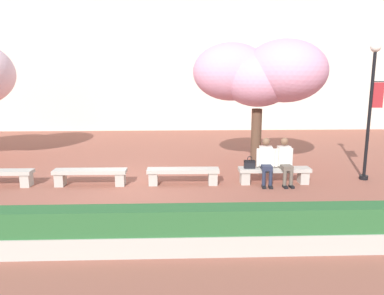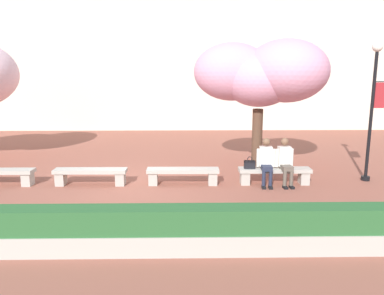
{
  "view_description": "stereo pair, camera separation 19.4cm",
  "coord_description": "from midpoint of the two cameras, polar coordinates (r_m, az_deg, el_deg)",
  "views": [
    {
      "loc": [
        1.14,
        -9.95,
        3.0
      ],
      "look_at": [
        1.52,
        0.2,
        1.0
      ],
      "focal_mm": 35.0,
      "sensor_mm": 36.0,
      "label": 1
    },
    {
      "loc": [
        1.34,
        -9.95,
        3.0
      ],
      "look_at": [
        1.52,
        0.2,
        1.0
      ],
      "focal_mm": 35.0,
      "sensor_mm": 36.0,
      "label": 2
    }
  ],
  "objects": [
    {
      "name": "ground_plane",
      "position": [
        10.47,
        -8.88,
        -5.65
      ],
      "size": [
        100.0,
        100.0,
        0.0
      ],
      "primitive_type": "plane",
      "color": "#8E5142"
    },
    {
      "name": "person_seated_left",
      "position": [
        10.42,
        10.69,
        -1.82
      ],
      "size": [
        0.51,
        0.7,
        1.29
      ],
      "color": "black",
      "rests_on": "ground"
    },
    {
      "name": "cherry_tree_main",
      "position": [
        11.57,
        10.02,
        10.97
      ],
      "size": [
        3.94,
        2.72,
        4.01
      ],
      "color": "#513828",
      "rests_on": "ground"
    },
    {
      "name": "person_seated_right",
      "position": [
        10.54,
        13.44,
        -1.78
      ],
      "size": [
        0.51,
        0.7,
        1.29
      ],
      "color": "black",
      "rests_on": "ground"
    },
    {
      "name": "stone_bench_center",
      "position": [
        10.31,
        -1.91,
        -4.0
      ],
      "size": [
        1.98,
        0.44,
        0.45
      ],
      "color": "#ADA89E",
      "rests_on": "ground"
    },
    {
      "name": "building_facade",
      "position": [
        22.15,
        -5.55,
        16.32
      ],
      "size": [
        28.0,
        4.0,
        10.03
      ],
      "primitive_type": "cube",
      "color": "beige",
      "rests_on": "ground"
    },
    {
      "name": "handbag",
      "position": [
        10.38,
        8.24,
        -2.46
      ],
      "size": [
        0.3,
        0.15,
        0.34
      ],
      "color": "black",
      "rests_on": "stone_bench_near_east"
    },
    {
      "name": "stone_bench_near_west",
      "position": [
        10.61,
        -15.76,
        -3.99
      ],
      "size": [
        1.98,
        0.44,
        0.45
      ],
      "color": "#ADA89E",
      "rests_on": "ground"
    },
    {
      "name": "stone_bench_near_east",
      "position": [
        10.62,
        11.92,
        -3.79
      ],
      "size": [
        1.98,
        0.44,
        0.45
      ],
      "color": "#ADA89E",
      "rests_on": "ground"
    },
    {
      "name": "lamp_post_with_banner",
      "position": [
        11.56,
        25.22,
        6.74
      ],
      "size": [
        0.54,
        0.28,
        3.86
      ],
      "color": "black",
      "rests_on": "ground"
    },
    {
      "name": "planter_hedge_foreground",
      "position": [
        6.63,
        -13.03,
        -12.38
      ],
      "size": [
        12.15,
        0.5,
        0.8
      ],
      "color": "#ADA89E",
      "rests_on": "ground"
    }
  ]
}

